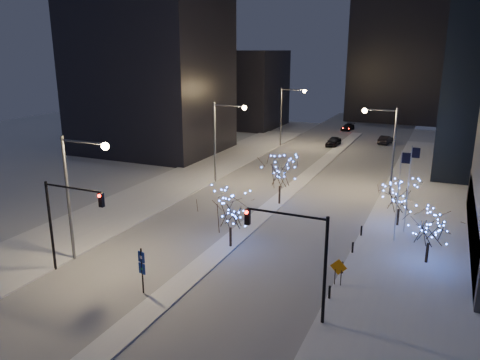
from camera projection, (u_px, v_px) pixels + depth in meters
The scene contains 25 objects.
ground at pixel (167, 296), 31.82m from camera, with size 160.00×160.00×0.00m, color silver.
road at pixel (309, 175), 62.61m from camera, with size 20.00×130.00×0.02m, color #A3A7B1.
median at pixel (298, 184), 58.19m from camera, with size 2.00×80.00×0.15m, color white.
east_sidewalk at pixel (421, 229), 43.53m from camera, with size 10.00×90.00×0.15m, color white.
west_sidewalk at pixel (158, 192), 54.87m from camera, with size 8.00×90.00×0.15m, color white.
filler_west_near at pixel (151, 77), 74.73m from camera, with size 22.00×18.00×24.00m, color black.
filler_west_far at pixel (239, 89), 101.43m from camera, with size 18.00×16.00×16.00m, color black.
horizon_block at pixel (409, 27), 104.76m from camera, with size 24.00×14.00×42.00m, color black.
street_lamp_w_near at pixel (77, 183), 35.32m from camera, with size 4.40×0.56×10.00m.
street_lamp_w_mid at pixel (222, 132), 57.32m from camera, with size 4.40×0.56×10.00m.
street_lamp_w_far at pixel (287, 109), 79.32m from camera, with size 4.40×0.56×10.00m.
street_lamp_east at pixel (386, 139), 52.53m from camera, with size 3.90×0.56×10.00m.
traffic_signal_west at pixel (65, 214), 33.83m from camera, with size 5.26×0.43×7.00m.
traffic_signal_east at pixel (300, 248), 27.91m from camera, with size 5.26×0.43×7.00m.
flagpoles at pixel (404, 186), 40.47m from camera, with size 1.35×2.60×8.00m.
bollards at pixel (348, 257), 36.46m from camera, with size 0.16×12.16×0.90m.
car_near at pixel (333, 142), 81.08m from camera, with size 1.88×4.67×1.59m, color black.
car_mid at pixel (386, 140), 82.96m from camera, with size 1.56×4.47×1.47m, color black.
car_far at pixel (348, 127), 96.85m from camera, with size 1.84×4.53×1.32m, color black.
holiday_tree_median_near at pixel (230, 211), 38.76m from camera, with size 4.89×4.89×4.97m.
holiday_tree_median_far at pixel (280, 172), 49.61m from camera, with size 4.52×4.52×5.44m.
holiday_tree_plaza_near at pixel (430, 228), 35.83m from camera, with size 3.63×3.63×4.41m.
holiday_tree_plaza_far at pixel (400, 195), 43.54m from camera, with size 3.78×3.78×4.64m.
wayfinding_sign at pixel (142, 266), 31.70m from camera, with size 0.59×0.22×3.34m.
construction_sign at pixel (338, 269), 32.75m from camera, with size 1.21×0.06×1.99m.
Camera 1 is at (16.12, -24.02, 16.22)m, focal length 35.00 mm.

